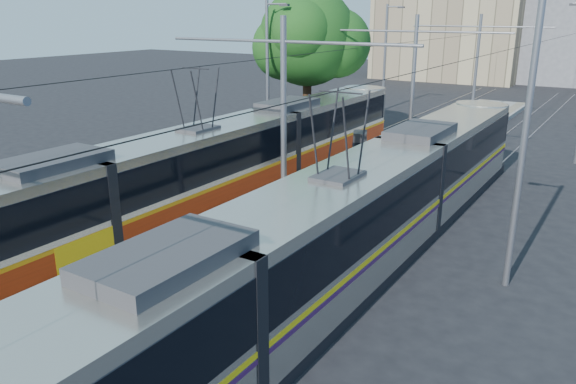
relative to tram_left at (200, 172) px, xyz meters
The scene contains 12 objects.
ground 8.78m from the tram_left, 65.29° to the right, with size 160.00×160.00×0.00m, color black.
platform 9.98m from the tram_left, 68.58° to the left, with size 4.00×50.00×0.30m, color gray.
tactile_strip_left 9.53m from the tram_left, 76.81° to the left, with size 0.70×50.00×0.01m, color gray.
tactile_strip_right 10.57m from the tram_left, 61.17° to the left, with size 0.70×50.00×0.01m, color gray.
rails 10.00m from the tram_left, 68.58° to the left, with size 8.71×70.00×0.03m.
tram_left is the anchor object (origin of this frame).
tram_right 7.73m from the tram_left, 21.28° to the right, with size 2.43×31.04×5.50m.
catenary 7.81m from the tram_left, 60.37° to the left, with size 9.20×70.00×7.00m.
street_lamps 13.88m from the tram_left, 74.72° to the left, with size 15.18×38.22×8.00m.
shelter 7.29m from the tram_left, 61.36° to the left, with size 0.97×1.16×2.20m.
tree 14.21m from the tram_left, 101.63° to the left, with size 6.06×5.60×8.81m.
building_left 52.83m from the tram_left, 96.99° to the left, with size 16.32×12.24×13.82m.
Camera 1 is at (10.00, -7.45, 7.38)m, focal length 35.00 mm.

